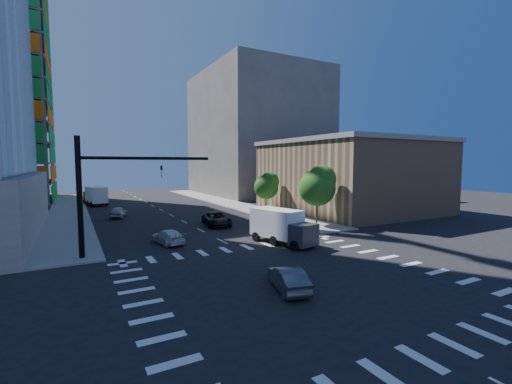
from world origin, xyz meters
TOP-DOWN VIEW (x-y plane):
  - ground at (0.00, 0.00)m, footprint 160.00×160.00m
  - road_markings at (0.00, 0.00)m, footprint 20.00×20.00m
  - sidewalk_ne at (12.50, 40.00)m, footprint 5.00×60.00m
  - sidewalk_nw at (-12.50, 40.00)m, footprint 5.00×60.00m
  - commercial_building at (25.00, 22.00)m, footprint 20.50×22.50m
  - bg_building_ne at (27.00, 55.00)m, footprint 24.00×30.00m
  - signal_mast_nw at (-10.00, 11.50)m, footprint 10.20×0.40m
  - tree_south at (12.63, 13.90)m, footprint 4.16×4.16m
  - tree_north at (12.93, 25.90)m, footprint 3.54×3.52m
  - car_nb_far at (2.55, 19.69)m, footprint 3.37×5.90m
  - car_sb_near at (-4.62, 13.49)m, footprint 2.53×4.56m
  - car_sb_mid at (-6.65, 31.35)m, footprint 3.00×4.61m
  - car_sb_cross at (-1.46, -0.94)m, footprint 2.39×4.24m
  - box_truck_near at (4.39, 8.38)m, footprint 3.77×6.20m
  - box_truck_far at (-8.50, 47.62)m, footprint 3.65×6.44m

SIDE VIEW (x-z plane):
  - ground at x=0.00m, z-range 0.00..0.00m
  - road_markings at x=0.00m, z-range 0.00..0.01m
  - sidewalk_ne at x=12.50m, z-range 0.00..0.15m
  - sidewalk_nw at x=-12.50m, z-range 0.00..0.15m
  - car_sb_near at x=-4.62m, z-range 0.00..1.25m
  - car_sb_cross at x=-1.46m, z-range 0.00..1.32m
  - car_sb_mid at x=-6.65m, z-range 0.00..1.46m
  - car_nb_far at x=2.55m, z-range 0.00..1.55m
  - box_truck_near at x=4.39m, z-range -0.17..2.86m
  - box_truck_far at x=-8.50m, z-range -0.18..3.00m
  - tree_north at x=12.93m, z-range 1.10..6.88m
  - tree_south at x=12.63m, z-range 1.27..8.10m
  - commercial_building at x=25.00m, z-range 0.01..10.61m
  - signal_mast_nw at x=-10.00m, z-range 0.99..9.99m
  - bg_building_ne at x=27.00m, z-range 0.00..28.00m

